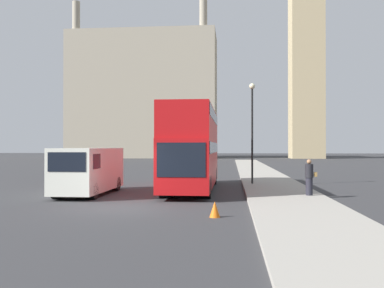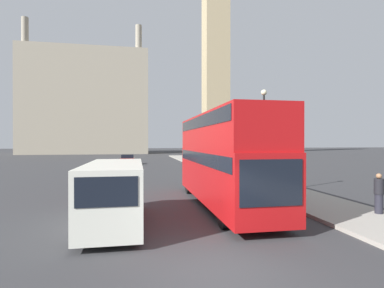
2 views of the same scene
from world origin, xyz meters
name	(u,v)px [view 1 (image 1 of 2)]	position (x,y,z in m)	size (l,w,h in m)	color
ground_plane	(122,208)	(0.00, 0.00, 0.00)	(300.00, 300.00, 0.00)	#333335
sidewalk_strip	(298,208)	(6.83, 0.00, 0.07)	(3.65, 120.00, 0.15)	#9E998E
building_block_distant	(144,96)	(-15.42, 79.12, 14.01)	(32.61, 13.62, 34.06)	#9E937F
red_double_decker_bus	(192,145)	(2.14, 7.18, 2.51)	(2.46, 10.88, 4.49)	#B71114
white_van	(88,170)	(-2.88, 4.38, 1.27)	(2.06, 5.90, 2.35)	silver
pedestrian	(309,177)	(7.93, 3.79, 0.99)	(0.53, 0.37, 1.68)	#23232D
street_lamp	(252,118)	(5.59, 10.08, 4.18)	(0.36, 0.36, 6.20)	black
parked_sedan	(169,161)	(-3.35, 36.02, 0.65)	(1.84, 4.27, 1.42)	maroon
traffic_cone	(215,209)	(3.74, -1.97, 0.28)	(0.36, 0.36, 0.55)	orange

